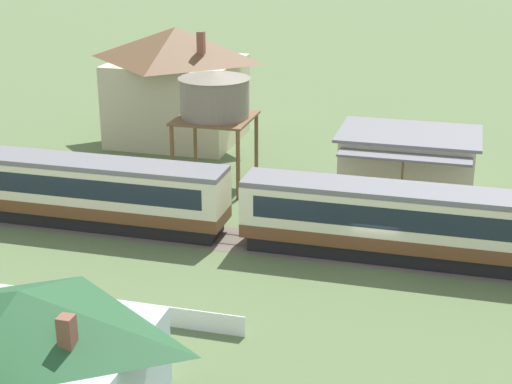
{
  "coord_description": "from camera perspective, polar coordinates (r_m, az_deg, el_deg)",
  "views": [
    {
      "loc": [
        4.12,
        -40.75,
        18.94
      ],
      "look_at": [
        -7.28,
        1.07,
        3.06
      ],
      "focal_mm": 55.0,
      "sensor_mm": 36.0,
      "label": 1
    }
  ],
  "objects": [
    {
      "name": "railway_track",
      "position": [
        46.81,
        0.65,
        -3.74
      ],
      "size": [
        144.63,
        3.6,
        0.04
      ],
      "color": "#665B51",
      "rests_on": "ground_plane"
    },
    {
      "name": "water_tower",
      "position": [
        54.74,
        -3.03,
        6.97
      ],
      "size": [
        5.22,
        5.22,
        8.3
      ],
      "color": "brown",
      "rests_on": "ground_plane"
    },
    {
      "name": "cottage_dark_green_roof_2",
      "position": [
        32.4,
        -16.47,
        -10.89
      ],
      "size": [
        10.35,
        7.0,
        5.22
      ],
      "color": "silver",
      "rests_on": "ground_plane"
    },
    {
      "name": "passenger_train",
      "position": [
        46.31,
        -1.22,
        -0.88
      ],
      "size": [
        91.21,
        3.1,
        4.24
      ],
      "color": "brown",
      "rests_on": "ground_plane"
    },
    {
      "name": "station_building",
      "position": [
        53.98,
        10.96,
        1.9
      ],
      "size": [
        9.37,
        7.74,
        4.74
      ],
      "color": "beige",
      "rests_on": "ground_plane"
    },
    {
      "name": "ground_plane",
      "position": [
        45.13,
        8.62,
        -4.94
      ],
      "size": [
        600.0,
        600.0,
        0.0
      ],
      "primitive_type": "plane",
      "color": "#566B42"
    },
    {
      "name": "station_house_brown_roof",
      "position": [
        66.67,
        -5.75,
        7.91
      ],
      "size": [
        10.94,
        9.81,
        9.59
      ],
      "color": "beige",
      "rests_on": "ground_plane"
    }
  ]
}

